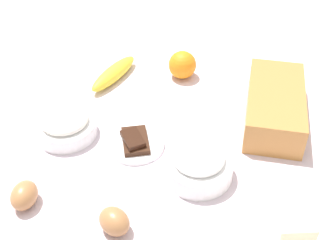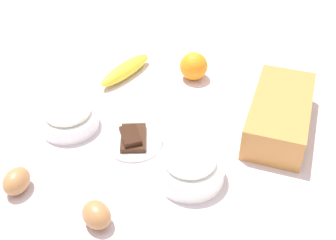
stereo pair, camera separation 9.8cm
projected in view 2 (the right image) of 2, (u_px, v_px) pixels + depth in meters
ground_plane at (168, 137)px, 1.01m from camera, size 2.40×2.40×0.02m
loaf_pan at (280, 113)px, 1.00m from camera, size 0.29×0.16×0.08m
flour_bowl at (68, 117)px, 1.01m from camera, size 0.14×0.14×0.06m
sugar_bowl at (190, 167)px, 0.88m from camera, size 0.14×0.14×0.07m
banana at (126, 70)px, 1.19m from camera, size 0.19×0.12×0.04m
orange_fruit at (194, 66)px, 1.17m from camera, size 0.08×0.08×0.08m
butter_block at (272, 234)px, 0.75m from camera, size 0.10×0.08×0.06m
egg_near_butter at (17, 181)px, 0.86m from camera, size 0.07×0.05×0.05m
egg_beside_bowl at (97, 215)px, 0.79m from camera, size 0.08×0.08×0.05m
chocolate_plate at (133, 140)px, 0.97m from camera, size 0.13×0.13×0.03m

